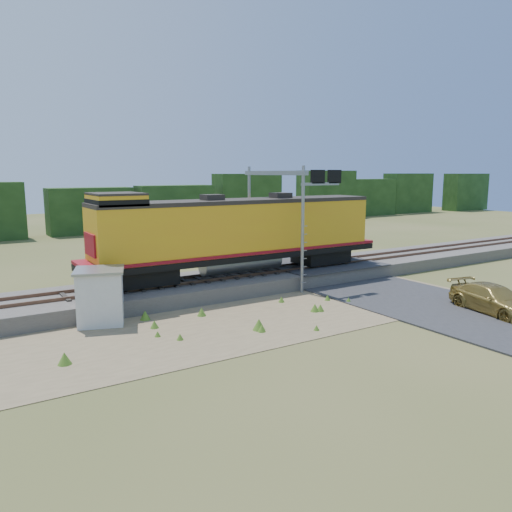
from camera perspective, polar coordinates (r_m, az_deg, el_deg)
ground at (r=23.93m, az=3.97°, el=-6.67°), size 140.00×140.00×0.00m
ballast at (r=28.72m, az=-3.14°, el=-3.10°), size 70.00×5.00×0.80m
rails at (r=28.62m, az=-3.15°, el=-2.16°), size 70.00×1.54×0.16m
dirt_shoulder at (r=23.24m, az=-0.77°, el=-7.10°), size 26.00×8.00×0.03m
road at (r=28.98m, az=14.33°, el=-3.90°), size 7.00×66.00×0.86m
tree_line_north at (r=58.22m, az=-18.84°, el=5.45°), size 130.00×3.00×6.50m
weed_clumps at (r=22.20m, az=-3.56°, el=-7.96°), size 15.00×6.20×0.56m
locomotive at (r=28.52m, az=-2.17°, el=2.72°), size 18.32×2.79×4.73m
shed at (r=23.20m, az=-17.36°, el=-4.40°), size 2.66×2.66×2.48m
signal_gantry at (r=29.38m, az=3.39°, el=6.81°), size 2.79×6.20×7.05m
car at (r=26.51m, az=25.53°, el=-4.49°), size 2.73×4.91×1.35m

